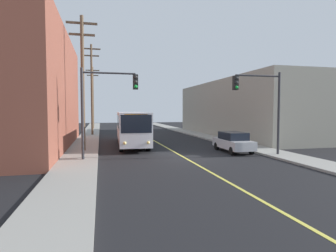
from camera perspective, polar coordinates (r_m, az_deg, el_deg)
The scene contains 14 objects.
ground_plane at distance 20.33m, azimuth 3.17°, elevation -6.35°, with size 120.00×120.00×0.00m, color black.
sidewalk_left at distance 29.42m, azimuth -16.37°, elevation -3.38°, with size 2.50×90.00×0.15m, color gray.
sidewalk_right at distance 32.15m, azimuth 10.43°, elevation -2.76°, with size 2.50×90.00×0.15m, color gray.
lane_stripe_center at distance 34.85m, azimuth -3.96°, elevation -2.38°, with size 0.16×60.00×0.01m, color #D8CC4C.
building_left_brick at distance 27.56m, azimuth -29.98°, elevation 6.26°, with size 10.00×21.29×10.11m.
building_right_warehouse at distance 40.02m, azimuth 16.89°, elevation 3.37°, with size 12.00×27.01×7.21m.
city_bus at distance 27.31m, azimuth -7.47°, elevation -0.11°, with size 3.07×12.24×3.20m.
parked_car_silver at distance 23.29m, azimuth 13.13°, elevation -3.13°, with size 1.88×4.43×1.62m.
utility_pole_near at distance 23.68m, azimuth -17.01°, elevation 9.50°, with size 2.40×0.28×10.73m.
utility_pole_mid at distance 38.91m, azimuth -15.29°, elevation 7.92°, with size 2.40×0.28×11.97m.
utility_pole_far at distance 52.59m, azimuth -15.06°, elevation 6.14°, with size 2.40×0.28×11.06m.
traffic_signal_left_corner at distance 19.13m, azimuth -12.50°, elevation 5.92°, with size 3.75×0.48×6.00m.
traffic_signal_right_corner at distance 21.25m, azimuth 18.32°, elevation 5.55°, with size 3.75×0.48×6.00m.
fire_hydrant at distance 28.90m, azimuth 12.43°, elevation -2.43°, with size 0.44×0.26×0.84m.
Camera 1 is at (-5.79, -19.20, 3.35)m, focal length 29.88 mm.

